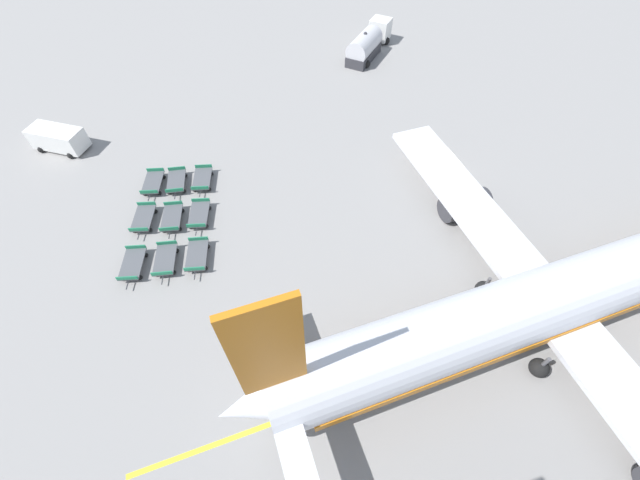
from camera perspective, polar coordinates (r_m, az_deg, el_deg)
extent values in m
plane|color=gray|center=(37.70, 17.76, 8.63)|extent=(500.00, 500.00, 0.00)
cylinder|color=silver|center=(29.76, 33.44, -5.95)|extent=(6.00, 40.82, 4.13)
cone|color=silver|center=(22.33, -7.97, -22.06)|extent=(4.15, 5.13, 3.92)
cube|color=orange|center=(16.84, -7.58, -15.68)|extent=(0.42, 3.11, 7.58)
cube|color=silver|center=(21.73, -6.15, -21.06)|extent=(10.78, 1.97, 0.24)
cube|color=silver|center=(29.40, 30.50, -7.99)|extent=(38.44, 5.45, 0.44)
cylinder|color=#333338|center=(34.10, 20.31, 4.83)|extent=(2.30, 3.90, 2.13)
cube|color=orange|center=(30.28, 32.85, -6.70)|extent=(5.89, 36.76, 0.74)
cylinder|color=#56565B|center=(28.06, 29.82, -15.32)|extent=(0.24, 0.24, 1.41)
sphere|color=black|center=(28.64, 29.25, -15.91)|extent=(1.19, 1.19, 1.19)
cylinder|color=#56565B|center=(29.46, 23.09, -5.91)|extent=(0.24, 0.24, 1.41)
sphere|color=black|center=(30.01, 22.67, -6.64)|extent=(1.19, 1.19, 1.19)
cube|color=white|center=(58.03, 8.73, 28.08)|extent=(3.33, 3.33, 2.40)
cube|color=#333338|center=(53.96, 6.35, 25.25)|extent=(5.90, 5.79, 1.17)
cylinder|color=silver|center=(53.44, 6.47, 26.39)|extent=(5.79, 5.70, 2.55)
sphere|color=#333338|center=(52.92, 6.61, 27.64)|extent=(0.44, 0.44, 0.44)
sphere|color=black|center=(57.90, 9.61, 26.65)|extent=(0.90, 0.90, 0.90)
sphere|color=black|center=(58.56, 7.29, 27.21)|extent=(0.90, 0.90, 0.90)
sphere|color=black|center=(52.22, 6.78, 24.10)|extent=(0.90, 0.90, 0.90)
sphere|color=black|center=(52.95, 4.29, 24.70)|extent=(0.90, 0.90, 0.90)
cube|color=white|center=(45.74, -33.84, 12.23)|extent=(4.51, 5.42, 1.91)
cube|color=#1E232D|center=(47.35, -36.20, 12.70)|extent=(1.59, 1.04, 0.67)
sphere|color=black|center=(47.87, -34.08, 12.34)|extent=(0.60, 0.60, 0.60)
sphere|color=black|center=(46.89, -35.49, 10.68)|extent=(0.60, 0.60, 0.60)
sphere|color=black|center=(45.62, -31.10, 12.08)|extent=(0.60, 0.60, 0.60)
sphere|color=black|center=(44.58, -32.53, 10.34)|extent=(0.60, 0.60, 0.60)
cube|color=#515459|center=(37.68, -23.14, 7.74)|extent=(3.15, 2.12, 0.10)
cube|color=#237F56|center=(36.59, -23.65, 6.45)|extent=(0.42, 1.48, 0.32)
cube|color=#237F56|center=(38.54, -22.84, 9.41)|extent=(0.42, 1.48, 0.32)
cube|color=#333338|center=(36.54, -23.61, 5.65)|extent=(0.70, 0.22, 0.06)
sphere|color=black|center=(37.45, -24.17, 6.17)|extent=(0.36, 0.36, 0.36)
sphere|color=black|center=(37.01, -22.33, 6.34)|extent=(0.36, 0.36, 0.36)
sphere|color=black|center=(38.84, -23.57, 8.30)|extent=(0.36, 0.36, 0.36)
sphere|color=black|center=(38.41, -21.79, 8.48)|extent=(0.36, 0.36, 0.36)
cube|color=#515459|center=(34.88, -24.31, 2.96)|extent=(3.16, 2.14, 0.10)
cube|color=#237F56|center=(33.87, -24.92, 1.41)|extent=(0.44, 1.47, 0.32)
cube|color=#237F56|center=(35.63, -23.95, 4.88)|extent=(0.44, 1.47, 0.32)
cube|color=#333338|center=(33.87, -24.88, 0.55)|extent=(0.69, 0.23, 0.06)
sphere|color=black|center=(34.76, -25.43, 1.25)|extent=(0.36, 0.36, 0.36)
sphere|color=black|center=(34.27, -23.48, 1.35)|extent=(0.36, 0.36, 0.36)
sphere|color=black|center=(36.01, -24.72, 3.72)|extent=(0.36, 0.36, 0.36)
sphere|color=black|center=(35.54, -22.83, 3.86)|extent=(0.36, 0.36, 0.36)
cube|color=#515459|center=(32.13, -25.62, -3.12)|extent=(3.15, 2.10, 0.10)
cube|color=#237F56|center=(31.23, -26.28, -4.99)|extent=(0.41, 1.48, 0.32)
cube|color=#237F56|center=(32.77, -25.24, -0.91)|extent=(0.41, 1.48, 0.32)
cube|color=#333338|center=(31.28, -26.22, -5.92)|extent=(0.70, 0.21, 0.06)
sphere|color=black|center=(32.13, -26.81, -5.00)|extent=(0.36, 0.36, 0.36)
sphere|color=black|center=(31.62, -24.71, -4.96)|extent=(0.36, 0.36, 0.36)
sphere|color=black|center=(33.21, -26.06, -2.11)|extent=(0.36, 0.36, 0.36)
sphere|color=black|center=(32.72, -24.01, -2.02)|extent=(0.36, 0.36, 0.36)
cube|color=#515459|center=(37.07, -20.19, 8.09)|extent=(3.07, 1.89, 0.10)
cube|color=#237F56|center=(35.92, -20.44, 6.81)|extent=(0.29, 1.49, 0.32)
cube|color=#237F56|center=(37.98, -20.13, 9.75)|extent=(0.29, 1.49, 0.32)
cube|color=#333338|center=(35.86, -20.34, 6.01)|extent=(0.70, 0.16, 0.06)
sphere|color=black|center=(36.74, -21.11, 6.45)|extent=(0.36, 0.36, 0.36)
sphere|color=black|center=(36.44, -19.18, 6.74)|extent=(0.36, 0.36, 0.36)
sphere|color=black|center=(38.20, -20.86, 8.57)|extent=(0.36, 0.36, 0.36)
sphere|color=black|center=(37.91, -19.00, 8.87)|extent=(0.36, 0.36, 0.36)
cube|color=#515459|center=(34.04, -20.76, 3.11)|extent=(3.11, 1.99, 0.10)
cube|color=#237F56|center=(32.98, -21.14, 1.54)|extent=(0.35, 1.49, 0.32)
cube|color=#237F56|center=(34.83, -20.60, 5.06)|extent=(0.35, 1.49, 0.32)
cube|color=#333338|center=(32.97, -21.06, 0.66)|extent=(0.70, 0.18, 0.06)
sphere|color=black|center=(33.83, -21.81, 1.31)|extent=(0.36, 0.36, 0.36)
sphere|color=black|center=(33.47, -19.75, 1.52)|extent=(0.36, 0.36, 0.36)
sphere|color=black|center=(35.14, -21.40, 3.83)|extent=(0.36, 0.36, 0.36)
sphere|color=black|center=(34.79, -19.40, 4.06)|extent=(0.36, 0.36, 0.36)
cube|color=#515459|center=(31.42, -21.61, -2.62)|extent=(3.11, 1.99, 0.10)
cube|color=#237F56|center=(30.46, -22.04, -4.51)|extent=(0.34, 1.49, 0.32)
cube|color=#237F56|center=(32.09, -21.41, -0.38)|extent=(0.34, 1.49, 0.32)
cube|color=#333338|center=(30.51, -21.95, -5.47)|extent=(0.70, 0.18, 0.06)
sphere|color=black|center=(31.33, -22.75, -4.59)|extent=(0.36, 0.36, 0.36)
sphere|color=black|center=(30.94, -20.51, -4.44)|extent=(0.36, 0.36, 0.36)
sphere|color=black|center=(32.48, -22.27, -1.65)|extent=(0.36, 0.36, 0.36)
sphere|color=black|center=(32.10, -20.12, -1.47)|extent=(0.36, 0.36, 0.36)
cube|color=#515459|center=(36.57, -16.76, 8.57)|extent=(3.15, 2.10, 0.10)
cube|color=#237F56|center=(35.43, -17.10, 7.26)|extent=(0.41, 1.48, 0.32)
cube|color=#237F56|center=(37.47, -16.59, 10.26)|extent=(0.41, 1.48, 0.32)
cube|color=#333338|center=(35.38, -17.05, 6.44)|extent=(0.70, 0.21, 0.06)
sphere|color=black|center=(36.26, -17.79, 6.96)|extent=(0.36, 0.36, 0.36)
sphere|color=black|center=(35.95, -15.83, 7.13)|extent=(0.36, 0.36, 0.36)
sphere|color=black|center=(37.70, -17.41, 9.12)|extent=(0.36, 0.36, 0.36)
sphere|color=black|center=(37.41, -15.50, 9.29)|extent=(0.36, 0.36, 0.36)
cube|color=#515459|center=(33.56, -17.20, 3.63)|extent=(3.16, 2.13, 0.10)
cube|color=#237F56|center=(32.51, -17.61, 2.04)|extent=(0.43, 1.47, 0.32)
cube|color=#237F56|center=(34.36, -16.97, 5.60)|extent=(0.43, 1.47, 0.32)
cube|color=#333338|center=(32.50, -17.56, 1.14)|extent=(0.69, 0.22, 0.06)
sphere|color=black|center=(33.35, -18.33, 1.85)|extent=(0.36, 0.36, 0.36)
sphere|color=black|center=(33.01, -16.21, 1.97)|extent=(0.36, 0.36, 0.36)
sphere|color=black|center=(34.66, -17.86, 4.40)|extent=(0.36, 0.36, 0.36)
sphere|color=black|center=(34.34, -15.81, 4.53)|extent=(0.36, 0.36, 0.36)
cube|color=#515459|center=(30.87, -17.47, -2.08)|extent=(3.13, 2.05, 0.10)
cube|color=#237F56|center=(29.90, -17.83, -4.00)|extent=(0.38, 1.48, 0.32)
cube|color=#237F56|center=(31.56, -17.30, 0.19)|extent=(0.38, 1.48, 0.32)
cube|color=#333338|center=(29.94, -17.76, -4.97)|extent=(0.70, 0.20, 0.06)
sphere|color=black|center=(30.74, -18.64, -4.07)|extent=(0.36, 0.36, 0.36)
sphere|color=black|center=(30.42, -16.33, -3.95)|extent=(0.36, 0.36, 0.36)
sphere|color=black|center=(31.91, -18.23, -1.09)|extent=(0.36, 0.36, 0.36)
sphere|color=black|center=(31.61, -16.01, -0.94)|extent=(0.36, 0.36, 0.36)
cube|color=yellow|center=(26.85, 15.46, -17.22)|extent=(1.98, 36.52, 0.01)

